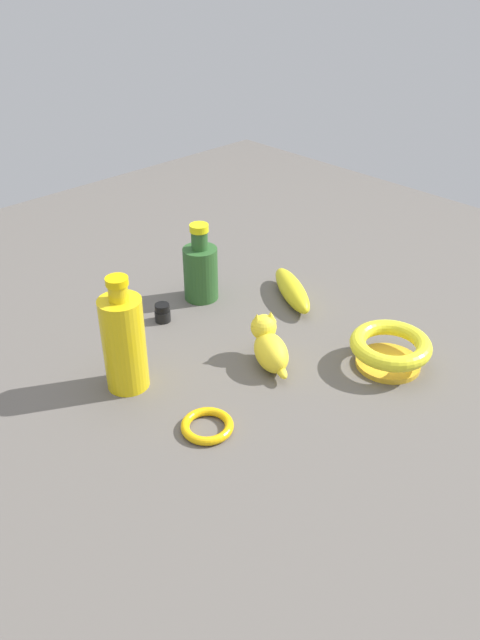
{
  "coord_description": "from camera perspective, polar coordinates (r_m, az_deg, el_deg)",
  "views": [
    {
      "loc": [
        0.67,
        0.7,
        0.69
      ],
      "look_at": [
        0.0,
        0.0,
        0.08
      ],
      "focal_mm": 35.38,
      "sensor_mm": 36.0,
      "label": 1
    }
  ],
  "objects": [
    {
      "name": "banana",
      "position": [
        1.36,
        4.73,
        2.72
      ],
      "size": [
        0.13,
        0.19,
        0.05
      ],
      "primitive_type": "ellipsoid",
      "rotation": [
        0.0,
        0.0,
        4.19
      ],
      "color": "gold",
      "rests_on": "ground"
    },
    {
      "name": "nail_polish_jar",
      "position": [
        1.29,
        -7.02,
        0.65
      ],
      "size": [
        0.03,
        0.03,
        0.04
      ],
      "color": "black",
      "rests_on": "ground"
    },
    {
      "name": "cat_figurine",
      "position": [
        1.15,
        2.66,
        -2.34
      ],
      "size": [
        0.09,
        0.12,
        0.09
      ],
      "color": "yellow",
      "rests_on": "ground"
    },
    {
      "name": "bottle_short",
      "position": [
        1.35,
        -3.59,
        4.55
      ],
      "size": [
        0.07,
        0.07,
        0.17
      ],
      "color": "#2B5928",
      "rests_on": "ground"
    },
    {
      "name": "bottle_tall",
      "position": [
        1.08,
        -10.46,
        -1.92
      ],
      "size": [
        0.07,
        0.07,
        0.21
      ],
      "color": "yellow",
      "rests_on": "ground"
    },
    {
      "name": "bowl",
      "position": [
        1.17,
        13.42,
        -2.49
      ],
      "size": [
        0.15,
        0.15,
        0.06
      ],
      "color": "gold",
      "rests_on": "ground"
    },
    {
      "name": "ground",
      "position": [
        1.19,
        0.0,
        -3.2
      ],
      "size": [
        2.0,
        2.0,
        0.0
      ],
      "primitive_type": "plane",
      "color": "#5B5651"
    },
    {
      "name": "bangle",
      "position": [
        1.03,
        -2.98,
        -9.54
      ],
      "size": [
        0.09,
        0.09,
        0.01
      ],
      "primitive_type": "torus",
      "color": "#F1B30D",
      "rests_on": "ground"
    }
  ]
}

